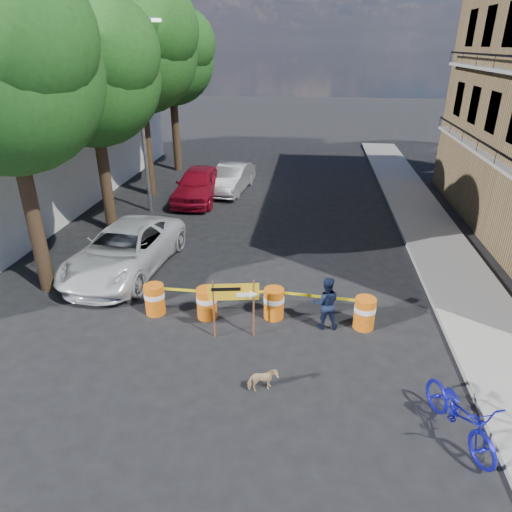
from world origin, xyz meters
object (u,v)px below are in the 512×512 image
(barrel_far_left, at_px, (155,299))
(barrel_mid_right, at_px, (274,303))
(detour_sign, at_px, (240,296))
(bicycle, at_px, (466,393))
(sedan_silver, at_px, (232,178))
(barrel_mid_left, at_px, (207,302))
(dog, at_px, (263,380))
(suv_white, at_px, (125,250))
(sedan_red, at_px, (198,184))
(pedestrian, at_px, (326,303))
(barrel_far_right, at_px, (365,313))

(barrel_far_left, distance_m, barrel_mid_right, 3.38)
(detour_sign, bearing_deg, bicycle, -40.40)
(detour_sign, bearing_deg, sedan_silver, 90.88)
(barrel_far_left, height_order, barrel_mid_left, same)
(bicycle, xyz_separation_m, dog, (-3.93, 0.82, -0.80))
(dog, height_order, suv_white, suv_white)
(barrel_far_left, xyz_separation_m, barrel_mid_right, (3.37, 0.19, 0.00))
(barrel_far_left, height_order, sedan_red, sedan_red)
(barrel_mid_right, height_order, pedestrian, pedestrian)
(barrel_mid_right, distance_m, sedan_silver, 12.26)
(barrel_mid_right, bearing_deg, pedestrian, -12.19)
(suv_white, bearing_deg, barrel_far_left, -48.25)
(sedan_silver, bearing_deg, dog, -70.18)
(suv_white, bearing_deg, sedan_red, 90.62)
(barrel_mid_left, height_order, detour_sign, detour_sign)
(detour_sign, height_order, sedan_silver, detour_sign)
(suv_white, bearing_deg, pedestrian, -16.10)
(pedestrian, xyz_separation_m, bicycle, (2.52, -3.54, 0.33))
(bicycle, bearing_deg, pedestrian, 105.38)
(detour_sign, bearing_deg, suv_white, 133.13)
(dog, bearing_deg, sedan_red, -2.60)
(sedan_red, height_order, sedan_silver, sedan_red)
(barrel_mid_right, height_order, dog, barrel_mid_right)
(bicycle, bearing_deg, barrel_far_right, 92.00)
(barrel_far_left, bearing_deg, barrel_mid_right, 3.22)
(pedestrian, xyz_separation_m, sedan_silver, (-4.63, 12.14, -0.05))
(suv_white, bearing_deg, bicycle, -28.52)
(barrel_far_left, bearing_deg, barrel_mid_left, -0.89)
(sedan_red, bearing_deg, barrel_far_left, -83.42)
(barrel_far_right, bearing_deg, dog, -131.07)
(pedestrian, bearing_deg, sedan_silver, -71.84)
(barrel_mid_left, xyz_separation_m, suv_white, (-3.35, 2.51, 0.29))
(dog, distance_m, sedan_silver, 15.21)
(barrel_far_right, distance_m, detour_sign, 3.45)
(barrel_far_right, height_order, sedan_silver, sedan_silver)
(detour_sign, bearing_deg, dog, -77.57)
(barrel_mid_left, height_order, dog, barrel_mid_left)
(barrel_mid_right, bearing_deg, sedan_silver, 105.18)
(sedan_red, bearing_deg, suv_white, -94.72)
(detour_sign, bearing_deg, barrel_mid_left, 132.49)
(barrel_mid_right, relative_size, bicycle, 0.42)
(barrel_mid_right, bearing_deg, suv_white, 156.17)
(detour_sign, height_order, sedan_red, detour_sign)
(sedan_red, bearing_deg, detour_sign, -71.35)
(barrel_mid_right, distance_m, barrel_far_right, 2.48)
(barrel_mid_right, xyz_separation_m, suv_white, (-5.21, 2.30, 0.29))
(barrel_far_right, height_order, detour_sign, detour_sign)
(bicycle, distance_m, sedan_silver, 17.24)
(barrel_far_left, distance_m, pedestrian, 4.80)
(bicycle, distance_m, sedan_red, 16.36)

